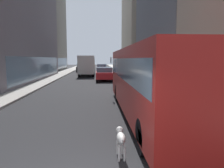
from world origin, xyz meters
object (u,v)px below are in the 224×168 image
Objects in this scene: transit_bus at (149,77)px; box_truck at (87,65)px; car_red_coupe at (104,74)px; car_black_suv at (81,68)px; car_silver_sedan at (102,68)px; dalmatian_dog at (121,138)px.

transit_bus is 24.41m from box_truck.
transit_bus is 1.54× the size of box_truck.
car_red_coupe is 18.72m from car_black_suv.
car_silver_sedan is at bearing -30.33° from car_black_suv.
car_silver_sedan is at bearing 92.87° from transit_bus.
car_black_suv is 4.38× the size of dalmatian_dog.
car_silver_sedan reaches higher than dalmatian_dog.
dalmatian_dog is at bearing -112.63° from transit_bus.
box_truck is (-2.40, -7.81, 0.84)m from car_silver_sedan.
car_silver_sedan is 0.63× the size of box_truck.
transit_bus is at bearing -80.71° from car_black_suv.
box_truck is at bearing -81.04° from car_black_suv.
car_silver_sedan and car_black_suv have the same top height.
dalmatian_dog is (3.84, -38.45, -0.31)m from car_black_suv.
dalmatian_dog is (-0.16, -20.16, -0.31)m from car_red_coupe.
transit_bus reaches higher than car_black_suv.
car_red_coupe is 1.00× the size of car_black_suv.
car_red_coupe and car_silver_sedan have the same top height.
box_truck is (-4.00, 24.08, -0.11)m from transit_bus.
car_black_suv is 38.65m from dalmatian_dog.
box_truck reaches higher than dalmatian_dog.
box_truck is (1.60, -10.15, 0.85)m from car_black_suv.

